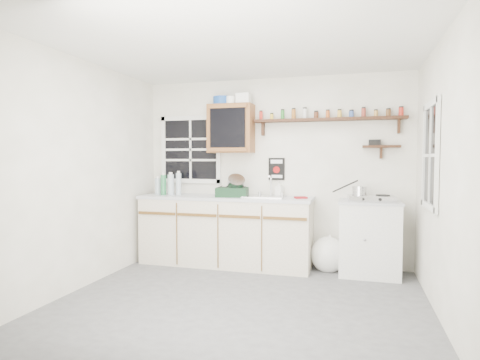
% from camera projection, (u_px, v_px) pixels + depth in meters
% --- Properties ---
extents(room, '(3.64, 3.24, 2.54)m').
position_uv_depth(room, '(241.00, 176.00, 3.90)').
color(room, '#4D4D4F').
rests_on(room, ground).
extents(main_cabinet, '(2.31, 0.63, 0.92)m').
position_uv_depth(main_cabinet, '(225.00, 230.00, 5.35)').
color(main_cabinet, '#C1B6A0').
rests_on(main_cabinet, floor).
extents(right_cabinet, '(0.73, 0.57, 0.91)m').
position_uv_depth(right_cabinet, '(369.00, 238.00, 4.87)').
color(right_cabinet, silver).
rests_on(right_cabinet, floor).
extents(sink, '(0.52, 0.44, 0.29)m').
position_uv_depth(sink, '(265.00, 196.00, 5.19)').
color(sink, silver).
rests_on(sink, main_cabinet).
extents(upper_cabinet, '(0.60, 0.32, 0.65)m').
position_uv_depth(upper_cabinet, '(231.00, 129.00, 5.41)').
color(upper_cabinet, brown).
rests_on(upper_cabinet, wall_back).
extents(upper_cabinet_clutter, '(0.51, 0.24, 0.14)m').
position_uv_depth(upper_cabinet_clutter, '(230.00, 100.00, 5.40)').
color(upper_cabinet_clutter, '#174496').
rests_on(upper_cabinet_clutter, upper_cabinet).
extents(spice_shelf, '(1.91, 0.18, 0.35)m').
position_uv_depth(spice_shelf, '(328.00, 119.00, 5.12)').
color(spice_shelf, black).
rests_on(spice_shelf, wall_back).
extents(secondary_shelf, '(0.45, 0.16, 0.24)m').
position_uv_depth(secondary_shelf, '(379.00, 146.00, 4.98)').
color(secondary_shelf, black).
rests_on(secondary_shelf, wall_back).
extents(warning_sign, '(0.22, 0.02, 0.30)m').
position_uv_depth(warning_sign, '(277.00, 169.00, 5.41)').
color(warning_sign, black).
rests_on(warning_sign, wall_back).
extents(window_back, '(0.93, 0.03, 0.98)m').
position_uv_depth(window_back, '(191.00, 150.00, 5.74)').
color(window_back, black).
rests_on(window_back, wall_back).
extents(window_right, '(0.03, 0.78, 1.08)m').
position_uv_depth(window_right, '(431.00, 155.00, 3.93)').
color(window_right, black).
rests_on(window_right, wall_back).
extents(water_bottles, '(0.40, 0.12, 0.33)m').
position_uv_depth(water_bottles, '(168.00, 185.00, 5.53)').
color(water_bottles, '#A5B8C2').
rests_on(water_bottles, main_cabinet).
extents(dish_rack, '(0.44, 0.36, 0.30)m').
position_uv_depth(dish_rack, '(233.00, 189.00, 5.26)').
color(dish_rack, black).
rests_on(dish_rack, main_cabinet).
extents(soap_bottle, '(0.11, 0.11, 0.20)m').
position_uv_depth(soap_bottle, '(279.00, 189.00, 5.35)').
color(soap_bottle, silver).
rests_on(soap_bottle, main_cabinet).
extents(rag, '(0.18, 0.17, 0.02)m').
position_uv_depth(rag, '(301.00, 198.00, 5.04)').
color(rag, maroon).
rests_on(rag, main_cabinet).
extents(hotplate, '(0.56, 0.33, 0.08)m').
position_uv_depth(hotplate, '(371.00, 198.00, 4.82)').
color(hotplate, silver).
rests_on(hotplate, right_cabinet).
extents(saucepan, '(0.42, 0.26, 0.18)m').
position_uv_depth(saucepan, '(359.00, 190.00, 4.86)').
color(saucepan, silver).
rests_on(saucepan, hotplate).
extents(trash_bag, '(0.43, 0.39, 0.49)m').
position_uv_depth(trash_bag, '(328.00, 254.00, 5.07)').
color(trash_bag, white).
rests_on(trash_bag, floor).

